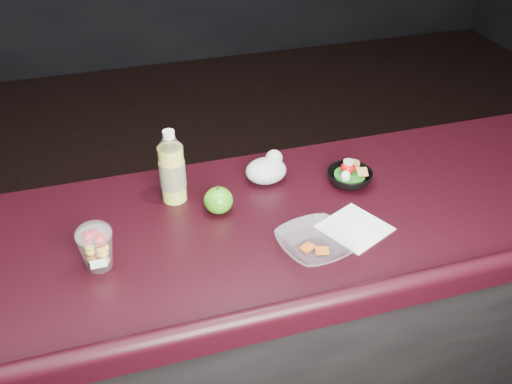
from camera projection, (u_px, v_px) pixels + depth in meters
counter at (237, 348)px, 1.87m from camera, size 4.06×0.71×1.02m
lemonade_bottle at (172, 172)px, 1.63m from camera, size 0.08×0.08×0.23m
fruit_cup at (96, 246)px, 1.41m from camera, size 0.09×0.09×0.13m
green_apple at (218, 200)px, 1.62m from camera, size 0.08×0.08×0.09m
plastic_bag at (267, 169)px, 1.74m from camera, size 0.13×0.10×0.09m
snack_bowl at (349, 176)px, 1.74m from camera, size 0.15×0.15×0.08m
takeout_bowl at (315, 245)px, 1.48m from camera, size 0.23×0.23×0.05m
paper_napkin at (355, 228)px, 1.57m from camera, size 0.21×0.21×0.00m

